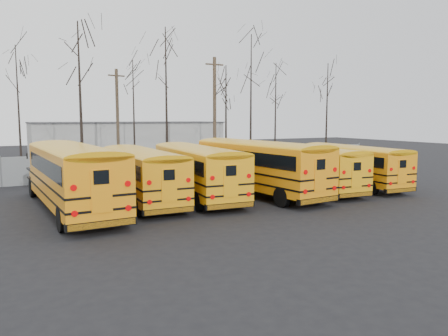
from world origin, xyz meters
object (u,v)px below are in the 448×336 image
bus_d (257,163)px  utility_pole_left (118,118)px  bus_f (351,162)px  bus_b (141,171)px  bus_c (196,167)px  utility_pole_right (215,111)px  bus_a (72,172)px  bus_e (309,164)px

bus_d → utility_pole_left: size_ratio=1.34×
bus_f → utility_pole_left: 21.31m
bus_b → bus_d: bus_d is taller
bus_c → bus_f: bearing=-0.2°
bus_b → utility_pole_left: 17.30m
bus_f → bus_d: bearing=-178.0°
bus_d → utility_pole_right: bearing=67.9°
bus_c → bus_f: (10.99, -0.85, -0.15)m
bus_c → utility_pole_right: utility_pole_right is taller
utility_pole_left → utility_pole_right: bearing=-33.4°
bus_d → bus_f: bearing=-7.3°
bus_c → utility_pole_right: size_ratio=1.09×
bus_a → utility_pole_left: 18.97m
bus_e → utility_pole_left: 19.59m
bus_a → utility_pole_left: utility_pole_left is taller
bus_d → bus_e: bus_d is taller
bus_a → bus_c: (6.86, 0.58, -0.18)m
bus_d → bus_a: bearing=174.4°
bus_c → bus_d: (3.71, -0.61, 0.14)m
bus_e → utility_pole_left: (-7.83, 17.71, 2.93)m
bus_b → bus_f: 14.23m
bus_f → bus_a: bearing=-177.0°
bus_a → bus_c: bearing=1.9°
bus_e → bus_c: bearing=178.8°
bus_c → bus_d: bus_d is taller
bus_e → utility_pole_right: 15.27m
bus_c → bus_f: size_ratio=1.09×
bus_f → utility_pole_right: (-2.85, 14.98, 3.58)m
bus_b → utility_pole_right: utility_pole_right is taller
bus_c → utility_pole_left: utility_pole_left is taller
bus_a → bus_c: size_ratio=1.10×
bus_a → bus_e: size_ratio=1.18×
bus_e → utility_pole_left: bearing=118.0°
bus_a → bus_f: 17.85m
utility_pole_left → utility_pole_right: (8.40, -2.88, 0.63)m
bus_f → utility_pole_right: 15.66m
bus_f → bus_e: bearing=-178.5°
bus_c → bus_a: bearing=-170.9°
bus_e → utility_pole_left: utility_pole_left is taller
bus_a → bus_d: size_ratio=1.02×
utility_pole_left → bus_a: bearing=-125.0°
bus_e → bus_f: 3.42m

